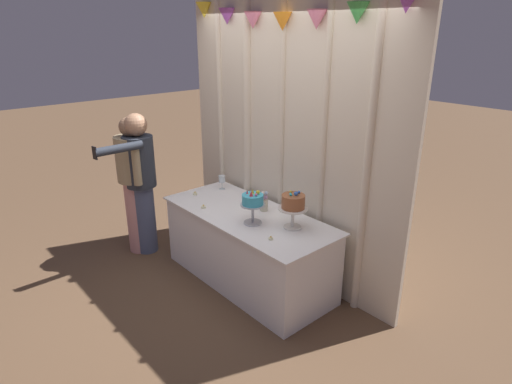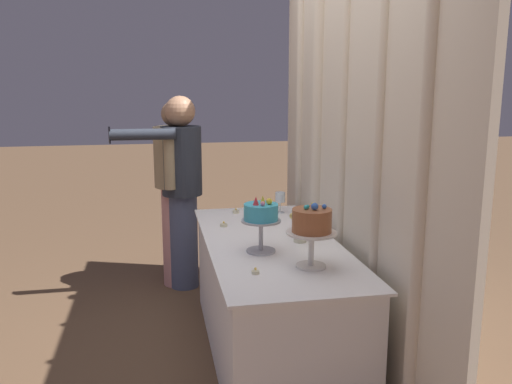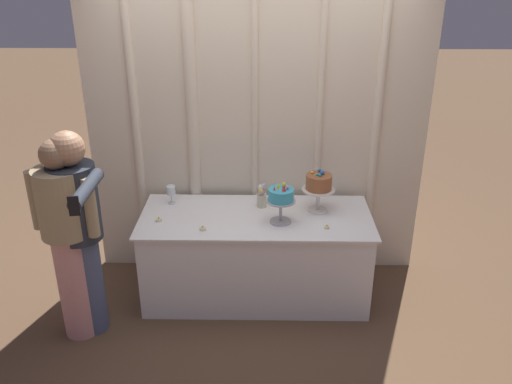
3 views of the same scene
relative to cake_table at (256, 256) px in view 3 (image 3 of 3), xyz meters
name	(u,v)px [view 3 (image 3 of 3)]	position (x,y,z in m)	size (l,w,h in m)	color
ground_plane	(256,300)	(0.00, -0.10, -0.36)	(24.00, 24.00, 0.00)	brown
draped_curtain	(254,104)	(-0.02, 0.46, 1.13)	(2.77, 0.17, 2.84)	beige
cake_table	(256,256)	(0.00, 0.00, 0.00)	(1.81, 0.78, 0.72)	white
cake_display_nearleft	(281,197)	(0.19, -0.10, 0.57)	(0.22, 0.22, 0.33)	#B2B2B7
cake_display_nearright	(319,184)	(0.49, 0.10, 0.59)	(0.26, 0.26, 0.35)	silver
wine_glass	(171,191)	(-0.69, 0.22, 0.47)	(0.07, 0.07, 0.15)	silver
flower_vase	(262,197)	(0.04, 0.16, 0.45)	(0.08, 0.11, 0.20)	beige
tealight_far_left	(159,220)	(-0.74, -0.10, 0.37)	(0.05, 0.05, 0.04)	beige
tealight_near_left	(203,229)	(-0.39, -0.24, 0.37)	(0.05, 0.05, 0.04)	beige
tealight_near_right	(327,227)	(0.53, -0.20, 0.37)	(0.04, 0.04, 0.03)	beige
guest_man_pink_jacket	(68,235)	(-1.29, -0.51, 0.46)	(0.50, 0.42, 1.52)	#D6938E
guest_girl_blue_dress	(78,227)	(-1.23, -0.47, 0.50)	(0.48, 0.73, 1.56)	#4C5675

